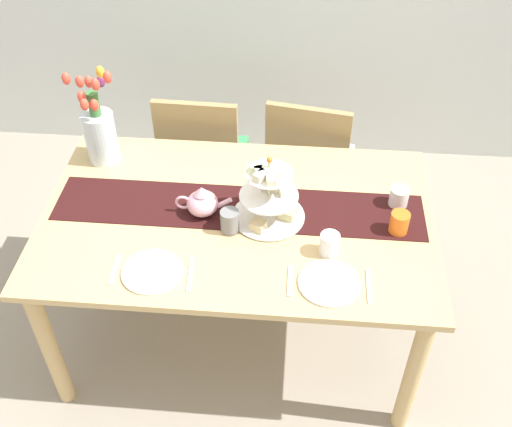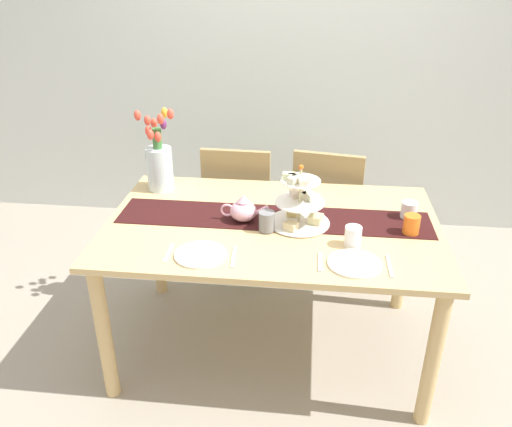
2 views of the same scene
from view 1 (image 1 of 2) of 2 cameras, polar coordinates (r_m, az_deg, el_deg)
The scene contains 18 objects.
ground_plane at distance 3.09m, azimuth -1.45°, elevation -10.75°, with size 8.00×8.00×0.00m, color gray.
dining_table at distance 2.59m, azimuth -1.70°, elevation -1.83°, with size 1.63×1.02×0.77m.
chair_left at distance 3.29m, azimuth -4.99°, elevation 5.32°, with size 0.43×0.43×0.91m.
chair_right at distance 3.25m, azimuth 5.01°, elevation 4.82°, with size 0.49×0.49×0.91m.
table_runner at distance 2.55m, azimuth -1.64°, elevation 0.55°, with size 1.55×0.28×0.00m, color black.
tiered_cake_stand at distance 2.44m, azimuth 1.27°, elevation 1.51°, with size 0.30×0.30×0.30m.
teapot at distance 2.50m, azimuth -5.08°, elevation 1.03°, with size 0.24×0.13×0.14m.
tulip_vase at distance 2.82m, azimuth -14.50°, elevation 7.62°, with size 0.21×0.23×0.46m.
cream_jug at distance 2.61m, azimuth 13.26°, elevation 1.51°, with size 0.08×0.08×0.09m, color white.
dinner_plate_left at distance 2.32m, azimuth -9.74°, elevation -5.40°, with size 0.23×0.23×0.01m, color white.
fork_left at distance 2.36m, azimuth -13.17°, elevation -5.15°, with size 0.02×0.15×0.01m, color silver.
knife_left at distance 2.30m, azimuth -6.20°, elevation -5.71°, with size 0.01×0.17×0.01m, color silver.
dinner_plate_right at distance 2.27m, azimuth 6.87°, elevation -6.50°, with size 0.23×0.23×0.01m, color white.
fork_right at distance 2.27m, azimuth 3.18°, elevation -6.33°, with size 0.02×0.15×0.01m, color silver.
knife_right at distance 2.28m, azimuth 10.51°, elevation -6.70°, with size 0.01×0.17×0.01m, color silver.
mug_grey at distance 2.42m, azimuth -2.48°, elevation -0.69°, with size 0.08×0.08×0.10m, color slate.
mug_white_text at distance 2.35m, azimuth 6.90°, elevation -2.88°, with size 0.08×0.08×0.10m, color white.
mug_orange at distance 2.48m, azimuth 13.29°, elevation -0.87°, with size 0.08×0.08×0.10m, color orange.
Camera 1 is at (0.23, -1.85, 2.47)m, focal length 42.64 mm.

